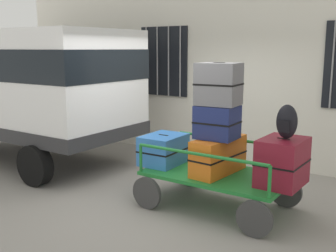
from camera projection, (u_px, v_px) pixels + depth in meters
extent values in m
plane|color=gray|center=(176.00, 194.00, 6.55)|extent=(40.00, 40.00, 0.00)
cube|color=silver|center=(244.00, 37.00, 8.08)|extent=(12.00, 0.30, 5.00)
cube|color=black|center=(164.00, 61.00, 9.02)|extent=(1.20, 0.04, 1.50)
cylinder|color=gray|center=(146.00, 61.00, 9.24)|extent=(0.03, 0.03, 1.50)
cylinder|color=gray|center=(157.00, 61.00, 9.07)|extent=(0.03, 0.03, 1.50)
cylinder|color=gray|center=(168.00, 62.00, 8.91)|extent=(0.03, 0.03, 1.50)
cylinder|color=gray|center=(180.00, 62.00, 8.74)|extent=(0.03, 0.03, 1.50)
cylinder|color=gray|center=(333.00, 65.00, 7.04)|extent=(0.03, 0.03, 1.50)
cube|color=white|center=(26.00, 81.00, 8.31)|extent=(4.61, 2.09, 1.96)
cube|color=black|center=(25.00, 63.00, 8.24)|extent=(4.63, 2.11, 0.55)
cube|color=#2D2D30|center=(29.00, 123.00, 8.47)|extent=(4.65, 2.13, 0.24)
cylinder|color=black|center=(35.00, 165.00, 6.88)|extent=(0.70, 0.22, 0.70)
cube|color=#1E722D|center=(217.00, 175.00, 5.88)|extent=(2.02, 1.14, 0.05)
cylinder|color=#383838|center=(254.00, 219.00, 5.00)|extent=(0.47, 0.06, 0.47)
cylinder|color=#383838|center=(286.00, 191.00, 5.96)|extent=(0.47, 0.06, 0.47)
cylinder|color=#383838|center=(147.00, 193.00, 5.90)|extent=(0.47, 0.06, 0.47)
cylinder|color=#383838|center=(189.00, 173.00, 6.86)|extent=(0.47, 0.06, 0.47)
cylinder|color=#1E722D|center=(270.00, 182.00, 4.87)|extent=(0.04, 0.04, 0.40)
cylinder|color=#1E722D|center=(297.00, 162.00, 5.74)|extent=(0.04, 0.04, 0.40)
cylinder|color=#1E722D|center=(141.00, 158.00, 5.94)|extent=(0.04, 0.04, 0.40)
cylinder|color=#1E722D|center=(180.00, 144.00, 6.81)|extent=(0.04, 0.04, 0.40)
cylinder|color=#1E722D|center=(199.00, 154.00, 5.37)|extent=(1.94, 0.04, 0.04)
cylinder|color=#1E722D|center=(234.00, 140.00, 6.24)|extent=(1.94, 0.04, 0.04)
cube|color=#3372C6|center=(164.00, 149.00, 6.34)|extent=(0.55, 0.72, 0.45)
cube|color=black|center=(164.00, 149.00, 6.34)|extent=(0.56, 0.73, 0.02)
cube|color=black|center=(164.00, 136.00, 6.30)|extent=(0.16, 0.03, 0.02)
cube|color=orange|center=(218.00, 156.00, 5.85)|extent=(0.46, 0.99, 0.51)
cube|color=black|center=(218.00, 156.00, 5.85)|extent=(0.47, 1.00, 0.02)
cube|color=black|center=(219.00, 138.00, 5.80)|extent=(0.13, 0.04, 0.02)
cube|color=navy|center=(217.00, 122.00, 5.71)|extent=(0.56, 0.46, 0.46)
cube|color=black|center=(217.00, 122.00, 5.71)|extent=(0.57, 0.47, 0.02)
cube|color=black|center=(217.00, 106.00, 5.66)|extent=(0.16, 0.03, 0.02)
cube|color=slate|center=(219.00, 84.00, 5.63)|extent=(0.60, 0.50, 0.58)
cube|color=black|center=(219.00, 84.00, 5.63)|extent=(0.61, 0.51, 0.02)
cube|color=black|center=(219.00, 63.00, 5.57)|extent=(0.16, 0.04, 0.02)
cube|color=maroon|center=(282.00, 162.00, 5.33)|extent=(0.54, 0.71, 0.62)
cube|color=black|center=(282.00, 162.00, 5.33)|extent=(0.55, 0.72, 0.02)
cube|color=black|center=(284.00, 139.00, 5.28)|extent=(0.16, 0.03, 0.02)
ellipsoid|color=black|center=(287.00, 122.00, 5.21)|extent=(0.27, 0.19, 0.44)
cube|color=black|center=(284.00, 126.00, 5.14)|extent=(0.14, 0.06, 0.15)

